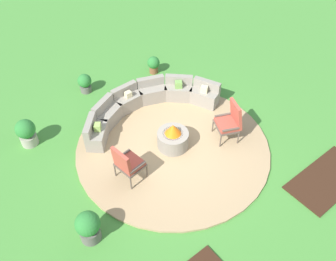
{
  "coord_description": "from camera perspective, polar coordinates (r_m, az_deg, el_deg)",
  "views": [
    {
      "loc": [
        -4.02,
        -4.89,
        6.78
      ],
      "look_at": [
        0.0,
        0.2,
        0.45
      ],
      "focal_mm": 38.14,
      "sensor_mm": 36.0,
      "label": 1
    }
  ],
  "objects": [
    {
      "name": "ground_plane",
      "position": [
        9.28,
        0.77,
        -2.67
      ],
      "size": [
        24.0,
        24.0,
        0.0
      ],
      "primitive_type": "plane",
      "color": "#478C38"
    },
    {
      "name": "fire_pit",
      "position": [
        9.03,
        0.79,
        -1.18
      ],
      "size": [
        0.8,
        0.8,
        0.73
      ],
      "color": "gray",
      "rests_on": "patio_circle"
    },
    {
      "name": "potted_plant_0",
      "position": [
        9.78,
        -21.7,
        -0.23
      ],
      "size": [
        0.51,
        0.51,
        0.77
      ],
      "color": "#A89E8E",
      "rests_on": "ground_plane"
    },
    {
      "name": "patio_circle",
      "position": [
        9.26,
        0.77,
        -2.54
      ],
      "size": [
        4.98,
        4.98,
        0.06
      ],
      "primitive_type": "cylinder",
      "color": "tan",
      "rests_on": "ground_plane"
    },
    {
      "name": "potted_plant_1",
      "position": [
        11.11,
        -13.15,
        7.48
      ],
      "size": [
        0.41,
        0.41,
        0.6
      ],
      "color": "#605B56",
      "rests_on": "ground_plane"
    },
    {
      "name": "potted_plant_3",
      "position": [
        7.55,
        -12.6,
        -14.71
      ],
      "size": [
        0.52,
        0.52,
        0.8
      ],
      "color": "#605B56",
      "rests_on": "ground_plane"
    },
    {
      "name": "lounge_chair_front_left",
      "position": [
        8.18,
        -6.56,
        -5.18
      ],
      "size": [
        0.64,
        0.66,
        1.03
      ],
      "rotation": [
        0.0,
        0.0,
        4.85
      ],
      "color": "brown",
      "rests_on": "patio_circle"
    },
    {
      "name": "potted_plant_2",
      "position": [
        11.65,
        -2.33,
        10.58
      ],
      "size": [
        0.4,
        0.4,
        0.58
      ],
      "color": "brown",
      "rests_on": "ground_plane"
    },
    {
      "name": "lounge_chair_front_right",
      "position": [
        9.21,
        9.92,
        1.57
      ],
      "size": [
        0.75,
        0.79,
        1.12
      ],
      "rotation": [
        0.0,
        0.0,
        7.44
      ],
      "color": "brown",
      "rests_on": "patio_circle"
    },
    {
      "name": "curved_stone_bench",
      "position": [
        10.05,
        -3.54,
        4.36
      ],
      "size": [
        4.03,
        1.87,
        0.7
      ],
      "color": "gray",
      "rests_on": "patio_circle"
    },
    {
      "name": "mulch_bed_right",
      "position": [
        9.39,
        24.15,
        -7.05
      ],
      "size": [
        2.11,
        1.04,
        0.04
      ],
      "primitive_type": "cube",
      "color": "#382114",
      "rests_on": "ground_plane"
    }
  ]
}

